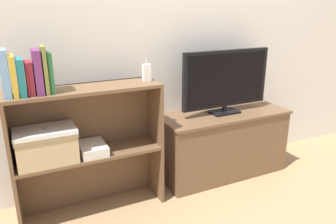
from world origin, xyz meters
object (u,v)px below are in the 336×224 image
storage_basket_left (46,145)px  book_skyblue (5,74)px  book_maroon (29,78)px  tv (226,80)px  book_mustard (13,76)px  book_olive (45,70)px  book_teal (21,77)px  book_plum (38,72)px  book_forest (50,72)px  baby_monitor (147,73)px  magazine_stack (92,148)px  laptop (44,130)px  tv_stand (222,143)px

storage_basket_left → book_skyblue: bearing=-173.7°
book_maroon → storage_basket_left: book_maroon is taller
tv → book_mustard: (-1.42, -0.09, 0.18)m
book_olive → storage_basket_left: bearing=155.5°
book_teal → book_plum: book_plum is taller
book_skyblue → book_forest: book_skyblue is taller
book_maroon → book_forest: size_ratio=0.81×
book_maroon → baby_monitor: (0.69, 0.03, -0.04)m
book_skyblue → book_olive: (0.20, 0.00, 0.00)m
tv → magazine_stack: size_ratio=3.26×
book_skyblue → book_maroon: bearing=0.0°
book_plum → laptop: bearing=95.1°
book_plum → laptop: size_ratio=0.70×
baby_monitor → magazine_stack: 0.58m
book_teal → laptop: size_ratio=0.58×
book_plum → book_skyblue: bearing=180.0°
book_teal → book_maroon: bearing=0.0°
book_plum → book_olive: 0.04m
laptop → magazine_stack: (0.27, 0.01, -0.17)m
book_skyblue → laptop: book_skyblue is taller
book_mustard → book_plum: bearing=0.0°
tv_stand → tv: size_ratio=1.40×
magazine_stack → storage_basket_left: bearing=-178.9°
tv_stand → book_mustard: size_ratio=4.66×
book_maroon → storage_basket_left: bearing=22.1°
book_forest → baby_monitor: size_ratio=1.62×
storage_basket_left → book_olive: bearing=-24.5°
baby_monitor → book_olive: bearing=-176.9°
tv → magazine_stack: tv is taller
book_mustard → magazine_stack: (0.39, 0.02, -0.50)m
book_olive → book_forest: size_ratio=1.16×
book_skyblue → book_teal: size_ratio=1.26×
book_maroon → laptop: (0.04, 0.02, -0.31)m
book_skyblue → baby_monitor: book_skyblue is taller
book_olive → magazine_stack: (0.23, 0.02, -0.52)m
baby_monitor → book_plum: bearing=-177.1°
tv_stand → book_plum: bearing=-176.0°
book_forest → magazine_stack: (0.20, 0.02, -0.50)m
book_skyblue → book_teal: (0.07, 0.00, -0.03)m
book_mustard → magazine_stack: book_mustard is taller
book_mustard → storage_basket_left: 0.44m
book_olive → book_forest: (0.03, -0.00, -0.02)m
book_maroon → book_olive: size_ratio=0.70×
book_mustard → magazine_stack: 0.63m
book_olive → magazine_stack: size_ratio=1.17×
book_forest → baby_monitor: bearing=3.2°
book_olive → magazine_stack: bearing=5.6°
magazine_stack → book_mustard: bearing=-176.7°
book_teal → laptop: 0.33m
book_mustard → book_maroon: (0.08, 0.00, -0.02)m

